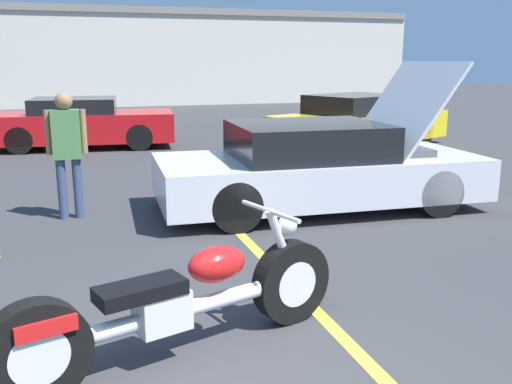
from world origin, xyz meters
TOP-DOWN VIEW (x-y plane):
  - parking_stripe_middle at (1.31, 1.44)m, footprint 0.12×4.72m
  - far_building at (0.00, 26.06)m, footprint 32.00×4.20m
  - motorcycle at (0.10, 1.10)m, footprint 2.57×1.05m
  - show_car_hood_open at (2.74, 4.67)m, footprint 4.59×2.12m
  - parked_car_mid_row at (-0.34, 11.76)m, footprint 4.42×2.23m
  - parked_car_right_row at (6.03, 9.73)m, footprint 4.99×3.43m
  - spectator_midground at (-0.63, 5.17)m, footprint 0.52×0.22m

SIDE VIEW (x-z plane):
  - parking_stripe_middle at x=1.31m, z-range 0.00..0.01m
  - motorcycle at x=0.10m, z-range -0.09..0.88m
  - parked_car_mid_row at x=-0.34m, z-range -0.02..1.17m
  - show_car_hood_open at x=2.74m, z-range -0.43..1.62m
  - parked_car_right_row at x=6.03m, z-range -0.03..1.23m
  - spectator_midground at x=-0.63m, z-range 0.15..1.82m
  - far_building at x=0.00m, z-range 0.14..4.54m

